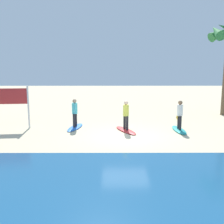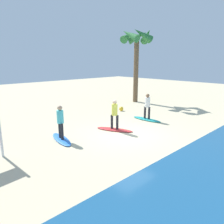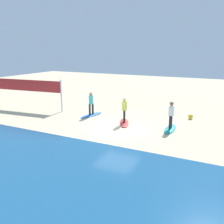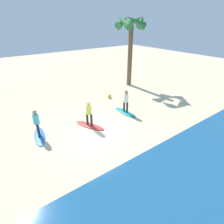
{
  "view_description": "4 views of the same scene",
  "coord_description": "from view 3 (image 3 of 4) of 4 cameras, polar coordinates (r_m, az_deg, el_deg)",
  "views": [
    {
      "loc": [
        0.76,
        14.23,
        3.89
      ],
      "look_at": [
        0.71,
        -0.48,
        1.18
      ],
      "focal_mm": 44.45,
      "sensor_mm": 36.0,
      "label": 1
    },
    {
      "loc": [
        8.02,
        7.29,
        3.81
      ],
      "look_at": [
        0.27,
        -0.79,
        1.13
      ],
      "focal_mm": 34.75,
      "sensor_mm": 36.0,
      "label": 2
    },
    {
      "loc": [
        -6.41,
        13.49,
        4.77
      ],
      "look_at": [
        0.4,
        -0.07,
        0.91
      ],
      "focal_mm": 40.04,
      "sensor_mm": 36.0,
      "label": 3
    },
    {
      "loc": [
        4.68,
        7.96,
        6.14
      ],
      "look_at": [
        -1.14,
        0.01,
        1.08
      ],
      "focal_mm": 29.25,
      "sensor_mm": 36.0,
      "label": 4
    }
  ],
  "objects": [
    {
      "name": "ground_plane",
      "position": [
        15.68,
        1.19,
        -3.46
      ],
      "size": [
        60.0,
        60.0,
        0.0
      ],
      "primitive_type": "plane",
      "color": "beige"
    },
    {
      "name": "surfboard_teal",
      "position": [
        15.6,
        13.14,
        -3.76
      ],
      "size": [
        0.66,
        2.12,
        0.09
      ],
      "primitive_type": "ellipsoid",
      "rotation": [
        0.0,
        0.0,
        1.62
      ],
      "color": "teal",
      "rests_on": "ground"
    },
    {
      "name": "surfer_teal",
      "position": [
        15.33,
        13.35,
        -0.23
      ],
      "size": [
        0.32,
        0.46,
        1.64
      ],
      "color": "#232328",
      "rests_on": "surfboard_teal"
    },
    {
      "name": "surfboard_red",
      "position": [
        16.45,
        2.79,
        -2.45
      ],
      "size": [
        1.38,
        2.14,
        0.09
      ],
      "primitive_type": "ellipsoid",
      "rotation": [
        0.0,
        0.0,
        2.0
      ],
      "color": "red",
      "rests_on": "ground"
    },
    {
      "name": "surfer_red",
      "position": [
        16.19,
        2.84,
        0.91
      ],
      "size": [
        0.32,
        0.43,
        1.64
      ],
      "color": "#232328",
      "rests_on": "surfboard_red"
    },
    {
      "name": "surfboard_blue",
      "position": [
        18.37,
        -4.73,
        -0.69
      ],
      "size": [
        0.99,
        2.17,
        0.09
      ],
      "primitive_type": "ellipsoid",
      "rotation": [
        0.0,
        0.0,
        1.36
      ],
      "color": "blue",
      "rests_on": "ground"
    },
    {
      "name": "surfer_blue",
      "position": [
        18.15,
        -4.79,
        2.34
      ],
      "size": [
        0.32,
        0.45,
        1.64
      ],
      "color": "#232328",
      "rests_on": "surfboard_blue"
    },
    {
      "name": "volleyball_net",
      "position": [
        22.26,
        -21.5,
        5.58
      ],
      "size": [
        9.05,
        1.05,
        2.5
      ],
      "color": "silver",
      "rests_on": "ground"
    },
    {
      "name": "beach_ball",
      "position": [
        18.26,
        17.5,
        -1.02
      ],
      "size": [
        0.33,
        0.33,
        0.33
      ],
      "primitive_type": "sphere",
      "color": "yellow",
      "rests_on": "ground"
    }
  ]
}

